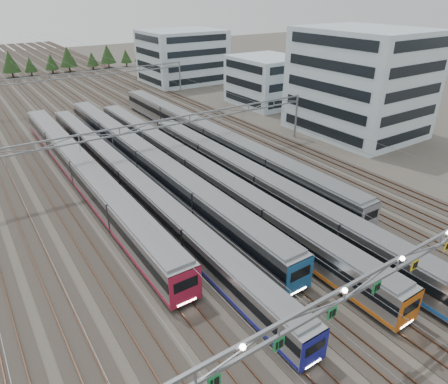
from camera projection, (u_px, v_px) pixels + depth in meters
ground at (380, 337)px, 31.89m from camera, size 400.00×400.00×0.00m
track_bed at (60, 89)px, 105.17m from camera, size 54.00×260.00×5.42m
train_a at (83, 172)px, 55.36m from camera, size 3.14×58.87×4.10m
train_b at (129, 180)px, 53.70m from camera, size 2.62×69.02×3.40m
train_c at (147, 161)px, 58.90m from camera, size 3.13×64.91×4.08m
train_d at (194, 169)px, 56.64m from camera, size 2.85×68.07×3.72m
train_e at (263, 186)px, 51.57m from camera, size 2.91×55.62×3.79m
train_f at (211, 138)px, 68.23m from camera, size 3.09×65.85×4.03m
gantry_near at (398, 267)px, 28.57m from camera, size 56.36×0.61×8.08m
gantry_mid at (157, 130)px, 58.58m from camera, size 56.36×0.36×8.00m
gantry_far at (72, 80)px, 91.86m from camera, size 56.36×0.36×8.00m
depot_bldg_south at (360, 83)px, 73.96m from camera, size 18.00×22.00×18.96m
depot_bldg_mid at (267, 81)px, 95.04m from camera, size 14.00×16.00×11.05m
depot_bldg_north at (182, 57)px, 117.31m from camera, size 22.00×18.00×14.67m
treeline at (19, 63)px, 125.29m from camera, size 87.50×5.60×7.02m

